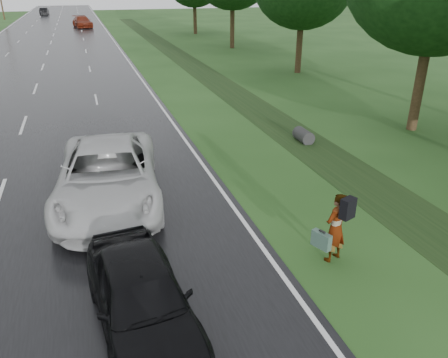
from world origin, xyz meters
TOP-DOWN VIEW (x-y plane):
  - road at (0.00, 45.00)m, footprint 14.00×180.00m
  - edge_stripe_east at (6.75, 45.00)m, footprint 0.12×180.00m
  - center_line at (0.00, 45.00)m, footprint 0.12×180.00m
  - drainage_ditch at (11.50, 18.71)m, footprint 2.20×120.00m
  - pedestrian at (8.18, 2.01)m, footprint 0.93×0.72m
  - white_pickup at (3.31, 6.69)m, footprint 3.55×6.60m
  - dark_sedan at (3.50, 1.10)m, footprint 2.11×4.40m
  - far_car_red at (3.79, 64.85)m, footprint 3.04×5.75m
  - far_car_dark at (-2.96, 95.22)m, footprint 1.68×4.21m

SIDE VIEW (x-z plane):
  - road at x=0.00m, z-range 0.00..0.04m
  - drainage_ditch at x=11.50m, z-range -0.24..0.32m
  - edge_stripe_east at x=6.75m, z-range 0.04..0.05m
  - center_line at x=0.00m, z-range 0.04..0.05m
  - far_car_dark at x=-2.96m, z-range 0.04..1.40m
  - dark_sedan at x=3.50m, z-range 0.04..1.49m
  - far_car_red at x=3.79m, z-range 0.04..1.63m
  - pedestrian at x=8.18m, z-range 0.03..1.79m
  - white_pickup at x=3.31m, z-range 0.04..1.80m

